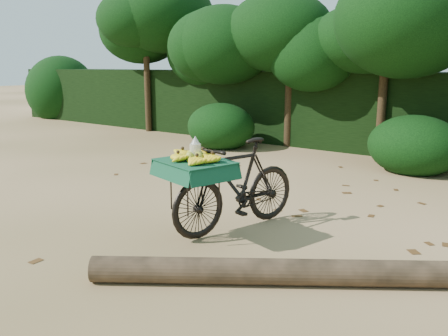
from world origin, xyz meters
The scene contains 7 objects.
ground centered at (0.00, 0.00, 0.00)m, with size 80.00×80.00×0.00m, color tan.
vendor_bicycle centered at (0.68, -0.22, 0.57)m, with size 1.11×1.95×1.11m.
fallen_log centered at (1.84, -1.21, 0.12)m, with size 0.24×0.24×3.36m, color brown.
hedge_backdrop centered at (0.00, 6.30, 0.90)m, with size 26.00×1.80×1.80m, color black.
tree_row centered at (-0.65, 5.50, 2.00)m, with size 14.50×2.00×4.00m, color black, non-canonical shape.
bush_clumps centered at (0.50, 4.30, 0.45)m, with size 8.80×1.70×0.90m, color black, non-canonical shape.
leaf_litter centered at (0.00, 0.65, 0.01)m, with size 7.00×7.30×0.01m, color #4E3014, non-canonical shape.
Camera 1 is at (3.89, -4.68, 1.96)m, focal length 38.00 mm.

